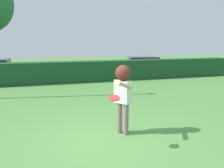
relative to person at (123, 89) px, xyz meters
name	(u,v)px	position (x,y,z in m)	size (l,w,h in m)	color
ground_plane	(106,142)	(-0.55, -0.39, -1.21)	(60.00, 60.00, 0.00)	#548B42
person	(123,89)	(0.00, 0.00, 0.00)	(0.55, 0.81, 1.82)	slate
frisbee	(115,98)	(-0.47, -0.81, 0.00)	(0.24, 0.24, 0.08)	red
hedge_row	(70,72)	(-0.55, 7.99, -0.60)	(21.51, 0.90, 1.23)	#1B4927
parked_car_black	(143,64)	(5.21, 10.36, -0.52)	(4.47, 2.57, 1.25)	black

